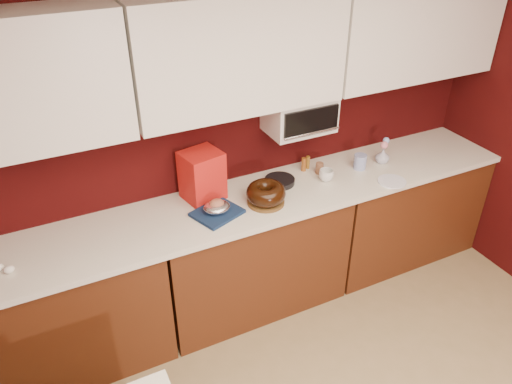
{
  "coord_description": "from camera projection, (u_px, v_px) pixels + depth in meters",
  "views": [
    {
      "loc": [
        -1.2,
        -0.58,
        2.71
      ],
      "look_at": [
        -0.01,
        1.84,
        1.02
      ],
      "focal_mm": 35.0,
      "sensor_mm": 36.0,
      "label": 1
    }
  ],
  "objects": [
    {
      "name": "wall_back",
      "position": [
        230.0,
        134.0,
        3.38
      ],
      "size": [
        4.0,
        0.02,
        2.5
      ],
      "primitive_type": "cube",
      "color": "#350707",
      "rests_on": "floor"
    },
    {
      "name": "base_cabinet_left",
      "position": [
        56.0,
        315.0,
        3.08
      ],
      "size": [
        1.31,
        0.58,
        0.86
      ],
      "primitive_type": "cube",
      "color": "#4E240F",
      "rests_on": "floor"
    },
    {
      "name": "base_cabinet_center",
      "position": [
        251.0,
        255.0,
        3.58
      ],
      "size": [
        1.31,
        0.58,
        0.86
      ],
      "primitive_type": "cube",
      "color": "#4E240F",
      "rests_on": "floor"
    },
    {
      "name": "base_cabinet_right",
      "position": [
        397.0,
        209.0,
        4.08
      ],
      "size": [
        1.31,
        0.58,
        0.86
      ],
      "primitive_type": "cube",
      "color": "#4E240F",
      "rests_on": "floor"
    },
    {
      "name": "countertop",
      "position": [
        250.0,
        202.0,
        3.34
      ],
      "size": [
        4.0,
        0.62,
        0.04
      ],
      "primitive_type": "cube",
      "color": "silver",
      "rests_on": "base_cabinet_center"
    },
    {
      "name": "upper_cabinet_center",
      "position": [
        238.0,
        53.0,
        2.94
      ],
      "size": [
        1.31,
        0.33,
        0.7
      ],
      "primitive_type": "cube",
      "color": "white",
      "rests_on": "wall_back"
    },
    {
      "name": "upper_cabinet_right",
      "position": [
        414.0,
        28.0,
        3.43
      ],
      "size": [
        1.31,
        0.33,
        0.7
      ],
      "primitive_type": "cube",
      "color": "white",
      "rests_on": "wall_back"
    },
    {
      "name": "toaster_oven",
      "position": [
        299.0,
        113.0,
        3.37
      ],
      "size": [
        0.45,
        0.3,
        0.25
      ],
      "primitive_type": "cube",
      "color": "white",
      "rests_on": "upper_cabinet_center"
    },
    {
      "name": "toaster_oven_door",
      "position": [
        312.0,
        122.0,
        3.25
      ],
      "size": [
        0.4,
        0.02,
        0.18
      ],
      "primitive_type": "cube",
      "color": "black",
      "rests_on": "toaster_oven"
    },
    {
      "name": "toaster_oven_handle",
      "position": [
        312.0,
        133.0,
        3.28
      ],
      "size": [
        0.42,
        0.02,
        0.02
      ],
      "primitive_type": "cylinder",
      "rotation": [
        0.0,
        1.57,
        0.0
      ],
      "color": "silver",
      "rests_on": "toaster_oven"
    },
    {
      "name": "cake_base",
      "position": [
        266.0,
        202.0,
        3.29
      ],
      "size": [
        0.31,
        0.31,
        0.02
      ],
      "primitive_type": "cylinder",
      "rotation": [
        0.0,
        0.0,
        0.29
      ],
      "color": "brown",
      "rests_on": "countertop"
    },
    {
      "name": "bundt_cake",
      "position": [
        266.0,
        193.0,
        3.25
      ],
      "size": [
        0.33,
        0.33,
        0.11
      ],
      "primitive_type": "torus",
      "rotation": [
        0.0,
        0.0,
        -0.33
      ],
      "color": "black",
      "rests_on": "cake_base"
    },
    {
      "name": "navy_towel",
      "position": [
        217.0,
        213.0,
        3.18
      ],
      "size": [
        0.35,
        0.32,
        0.02
      ],
      "primitive_type": "cube",
      "rotation": [
        0.0,
        0.0,
        0.36
      ],
      "color": "#13264A",
      "rests_on": "countertop"
    },
    {
      "name": "foil_ham_nest",
      "position": [
        217.0,
        207.0,
        3.16
      ],
      "size": [
        0.19,
        0.17,
        0.06
      ],
      "primitive_type": "ellipsoid",
      "rotation": [
        0.0,
        0.0,
        -0.16
      ],
      "color": "white",
      "rests_on": "navy_towel"
    },
    {
      "name": "roasted_ham",
      "position": [
        217.0,
        204.0,
        3.14
      ],
      "size": [
        0.12,
        0.11,
        0.06
      ],
      "primitive_type": "ellipsoid",
      "rotation": [
        0.0,
        0.0,
        0.41
      ],
      "color": "#AB664E",
      "rests_on": "foil_ham_nest"
    },
    {
      "name": "pandoro_box",
      "position": [
        202.0,
        176.0,
        3.27
      ],
      "size": [
        0.29,
        0.27,
        0.33
      ],
      "primitive_type": "cube",
      "rotation": [
        0.0,
        0.0,
        0.21
      ],
      "color": "#A80B1D",
      "rests_on": "countertop"
    },
    {
      "name": "dark_pan",
      "position": [
        280.0,
        181.0,
        3.5
      ],
      "size": [
        0.27,
        0.27,
        0.04
      ],
      "primitive_type": "cylinder",
      "rotation": [
        0.0,
        0.0,
        0.31
      ],
      "color": "black",
      "rests_on": "countertop"
    },
    {
      "name": "coffee_mug",
      "position": [
        326.0,
        174.0,
        3.52
      ],
      "size": [
        0.12,
        0.12,
        0.1
      ],
      "primitive_type": "imported",
      "rotation": [
        0.0,
        0.0,
        0.53
      ],
      "color": "silver",
      "rests_on": "countertop"
    },
    {
      "name": "blue_jar",
      "position": [
        360.0,
        162.0,
        3.67
      ],
      "size": [
        0.1,
        0.1,
        0.11
      ],
      "primitive_type": "cylinder",
      "rotation": [
        0.0,
        0.0,
        -0.11
      ],
      "color": "#1C399C",
      "rests_on": "countertop"
    },
    {
      "name": "flower_vase",
      "position": [
        383.0,
        155.0,
        3.74
      ],
      "size": [
        0.09,
        0.09,
        0.13
      ],
      "primitive_type": "imported",
      "rotation": [
        0.0,
        0.0,
        -0.12
      ],
      "color": "#AFB1C6",
      "rests_on": "countertop"
    },
    {
      "name": "flower_pink",
      "position": [
        384.0,
        145.0,
        3.69
      ],
      "size": [
        0.06,
        0.06,
        0.06
      ],
      "primitive_type": "sphere",
      "color": "pink",
      "rests_on": "flower_vase"
    },
    {
      "name": "flower_blue",
      "position": [
        386.0,
        140.0,
        3.71
      ],
      "size": [
        0.05,
        0.05,
        0.05
      ],
      "primitive_type": "sphere",
      "color": "#87A3D8",
      "rests_on": "flower_vase"
    },
    {
      "name": "china_plate",
      "position": [
        392.0,
        181.0,
        3.52
      ],
      "size": [
        0.26,
        0.26,
        0.01
      ],
      "primitive_type": "cylinder",
      "rotation": [
        0.0,
        0.0,
        -0.35
      ],
      "color": "white",
      "rests_on": "countertop"
    },
    {
      "name": "amber_bottle",
      "position": [
        304.0,
        164.0,
        3.64
      ],
      "size": [
        0.04,
        0.04,
        0.1
      ],
      "primitive_type": "cylinder",
      "rotation": [
        0.0,
        0.0,
        -0.05
      ],
      "color": "brown",
      "rests_on": "countertop"
    },
    {
      "name": "paper_cup",
      "position": [
        319.0,
        168.0,
        3.61
      ],
      "size": [
        0.07,
        0.07,
        0.08
      ],
      "primitive_type": "cylinder",
      "rotation": [
        0.0,
        0.0,
        -0.22
      ],
      "color": "brown",
      "rests_on": "countertop"
    },
    {
      "name": "egg_right",
      "position": [
        9.0,
        269.0,
        2.7
      ],
      "size": [
        0.06,
        0.05,
        0.05
      ],
      "primitive_type": "ellipsoid",
      "rotation": [
        0.0,
        0.0,
        -0.15
      ],
      "color": "silver",
      "rests_on": "countertop"
    },
    {
      "name": "amber_bottle_tall",
      "position": [
        308.0,
        162.0,
        3.67
      ],
      "size": [
        0.03,
        0.03,
        0.1
      ],
      "primitive_type": "cylinder",
      "rotation": [
        0.0,
        0.0,
        -0.23
      ],
      "color": "brown",
      "rests_on": "countertop"
    }
  ]
}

